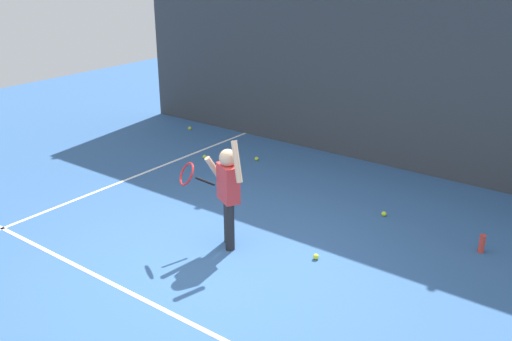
{
  "coord_description": "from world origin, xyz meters",
  "views": [
    {
      "loc": [
        3.64,
        -4.15,
        3.27
      ],
      "look_at": [
        -0.09,
        0.8,
        0.85
      ],
      "focal_mm": 39.75,
      "sensor_mm": 36.0,
      "label": 1
    }
  ],
  "objects": [
    {
      "name": "court_line_baseline",
      "position": [
        0.0,
        -0.98,
        0.0
      ],
      "size": [
        9.0,
        0.05,
        0.0
      ],
      "primitive_type": "cube",
      "color": "white",
      "rests_on": "ground"
    },
    {
      "name": "tennis_ball_0",
      "position": [
        -3.74,
        3.5,
        0.03
      ],
      "size": [
        0.07,
        0.07,
        0.07
      ],
      "primitive_type": "sphere",
      "color": "#CCE033",
      "rests_on": "ground"
    },
    {
      "name": "back_fence_windscreen",
      "position": [
        0.0,
        4.02,
        1.76
      ],
      "size": [
        10.08,
        0.08,
        3.51
      ],
      "primitive_type": "cube",
      "color": "#383D42",
      "rests_on": "ground"
    },
    {
      "name": "water_bottle",
      "position": [
        2.24,
        2.03,
        0.11
      ],
      "size": [
        0.07,
        0.07,
        0.22
      ],
      "primitive_type": "cylinder",
      "color": "#D83F33",
      "rests_on": "ground"
    },
    {
      "name": "ground_plane",
      "position": [
        0.0,
        0.0,
        0.0
      ],
      "size": [
        20.0,
        20.0,
        0.0
      ],
      "primitive_type": "plane",
      "color": "#335B93"
    },
    {
      "name": "court_line_sideline",
      "position": [
        -2.74,
        1.0,
        0.0
      ],
      "size": [
        0.05,
        9.0,
        0.0
      ],
      "primitive_type": "cube",
      "color": "white",
      "rests_on": "ground"
    },
    {
      "name": "fence_post_1",
      "position": [
        -1.63,
        4.08,
        1.83
      ],
      "size": [
        0.09,
        0.09,
        3.66
      ],
      "primitive_type": "cylinder",
      "color": "slate",
      "rests_on": "ground"
    },
    {
      "name": "fence_post_2",
      "position": [
        1.63,
        4.08,
        1.83
      ],
      "size": [
        0.09,
        0.09,
        3.66
      ],
      "primitive_type": "cylinder",
      "color": "slate",
      "rests_on": "ground"
    },
    {
      "name": "tennis_ball_2",
      "position": [
        -2.42,
        2.46,
        0.03
      ],
      "size": [
        0.07,
        0.07,
        0.07
      ],
      "primitive_type": "sphere",
      "color": "#CCE033",
      "rests_on": "ground"
    },
    {
      "name": "tennis_ball_4",
      "position": [
        -1.67,
        2.9,
        0.03
      ],
      "size": [
        0.07,
        0.07,
        0.07
      ],
      "primitive_type": "sphere",
      "color": "#CCE033",
      "rests_on": "ground"
    },
    {
      "name": "tennis_ball_1",
      "position": [
        0.93,
        2.23,
        0.03
      ],
      "size": [
        0.07,
        0.07,
        0.07
      ],
      "primitive_type": "sphere",
      "color": "#CCE033",
      "rests_on": "ground"
    },
    {
      "name": "fence_post_0",
      "position": [
        -4.89,
        4.08,
        1.83
      ],
      "size": [
        0.09,
        0.09,
        3.66
      ],
      "primitive_type": "cylinder",
      "color": "slate",
      "rests_on": "ground"
    },
    {
      "name": "tennis_player",
      "position": [
        -0.2,
        0.39,
        0.73
      ],
      "size": [
        0.88,
        0.55,
        1.35
      ],
      "rotation": [
        0.0,
        0.0,
        -0.47
      ],
      "color": "#232326",
      "rests_on": "ground"
    },
    {
      "name": "tennis_ball_3",
      "position": [
        0.8,
        0.74,
        0.03
      ],
      "size": [
        0.07,
        0.07,
        0.07
      ],
      "primitive_type": "sphere",
      "color": "#CCE033",
      "rests_on": "ground"
    }
  ]
}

